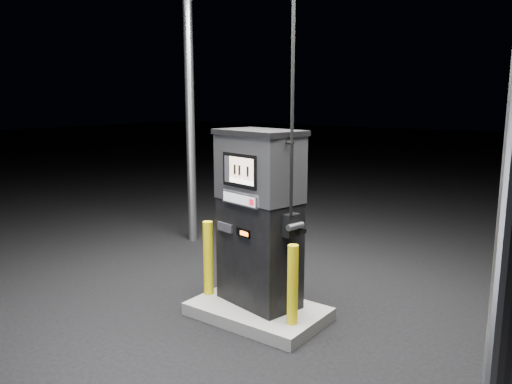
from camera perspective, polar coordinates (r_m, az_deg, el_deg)
The scene contains 5 objects.
ground at distance 6.28m, azimuth 0.20°, elevation -14.10°, with size 80.00×80.00×0.00m, color black.
pump_island at distance 6.25m, azimuth 0.20°, elevation -13.48°, with size 1.60×1.00×0.15m, color #61625D.
fuel_dispenser at distance 5.97m, azimuth 0.38°, elevation -2.80°, with size 1.22×0.83×4.40m.
bollard_left at distance 6.44m, azimuth -5.47°, elevation -7.50°, with size 0.13×0.13×0.95m, color #D4C10B.
bollard_right at distance 5.61m, azimuth 4.21°, elevation -10.53°, with size 0.12×0.12×0.91m, color #D4C10B.
Camera 1 is at (3.39, -4.59, 2.62)m, focal length 35.00 mm.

